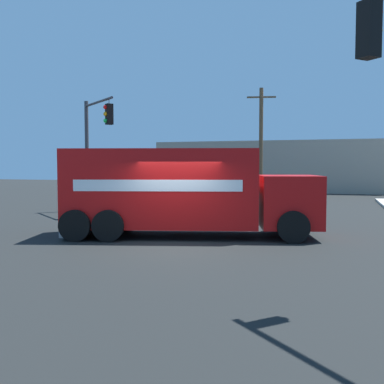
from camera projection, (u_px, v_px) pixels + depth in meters
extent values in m
plane|color=black|center=(175.00, 244.00, 13.48)|extent=(100.00, 100.00, 0.00)
cube|color=red|center=(162.00, 188.00, 15.02)|extent=(6.69, 3.93, 2.56)
cube|color=red|center=(288.00, 201.00, 14.84)|extent=(2.45, 2.81, 1.70)
cube|color=black|center=(315.00, 191.00, 14.78)|extent=(0.60, 1.97, 0.88)
cube|color=#B2B2B7|center=(73.00, 230.00, 15.26)|extent=(0.79, 2.28, 0.21)
cube|color=white|center=(166.00, 183.00, 16.22)|extent=(5.10, 1.37, 0.36)
cube|color=white|center=(157.00, 186.00, 13.81)|extent=(5.10, 1.37, 0.36)
cylinder|color=black|center=(281.00, 218.00, 16.12)|extent=(1.04, 0.53, 1.00)
cylinder|color=black|center=(293.00, 227.00, 13.65)|extent=(1.04, 0.53, 1.00)
cylinder|color=black|center=(124.00, 217.00, 16.40)|extent=(1.04, 0.53, 1.00)
cylinder|color=black|center=(108.00, 226.00, 13.93)|extent=(1.04, 0.53, 1.00)
cylinder|color=black|center=(96.00, 216.00, 16.45)|extent=(1.04, 0.53, 1.00)
cylinder|color=black|center=(75.00, 226.00, 13.98)|extent=(1.04, 0.53, 1.00)
cube|color=black|center=(369.00, 30.00, 7.55)|extent=(0.42, 0.42, 0.95)
sphere|color=red|center=(377.00, 12.00, 7.61)|extent=(0.20, 0.20, 0.20)
sphere|color=#EFA314|center=(376.00, 31.00, 7.63)|extent=(0.20, 0.20, 0.20)
sphere|color=#19CC4C|center=(376.00, 49.00, 7.65)|extent=(0.20, 0.20, 0.20)
cylinder|color=#38383D|center=(87.00, 156.00, 23.35)|extent=(0.20, 0.20, 5.71)
cylinder|color=#38383D|center=(98.00, 102.00, 21.71)|extent=(2.76, 2.36, 0.12)
cylinder|color=#38383D|center=(109.00, 101.00, 20.53)|extent=(0.03, 0.03, 0.25)
cube|color=black|center=(109.00, 114.00, 20.57)|extent=(0.42, 0.42, 0.95)
sphere|color=red|center=(105.00, 107.00, 20.45)|extent=(0.20, 0.20, 0.20)
sphere|color=#EFA314|center=(106.00, 114.00, 20.47)|extent=(0.20, 0.20, 0.20)
sphere|color=#19CC4C|center=(106.00, 121.00, 20.49)|extent=(0.20, 0.20, 0.20)
cylinder|color=brown|center=(261.00, 142.00, 34.37)|extent=(0.30, 0.30, 8.29)
cube|color=brown|center=(261.00, 97.00, 34.16)|extent=(2.17, 0.59, 0.12)
cube|color=gray|center=(271.00, 166.00, 41.58)|extent=(20.61, 6.00, 4.53)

